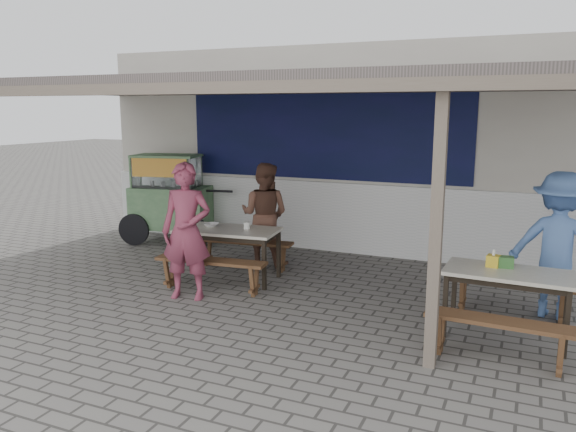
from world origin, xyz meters
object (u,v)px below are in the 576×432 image
(bench_right_wall, at_px, (511,290))
(bench_left_street, at_px, (211,267))
(bench_left_wall, at_px, (244,247))
(tissue_box, at_px, (493,261))
(table_left, at_px, (228,234))
(table_right, at_px, (508,278))
(condiment_jar, at_px, (247,225))
(patron_street_side, at_px, (187,231))
(patron_right_table, at_px, (558,245))
(condiment_bowl, at_px, (211,225))
(vendor_cart, at_px, (169,195))
(bench_right_street, at_px, (499,331))
(patron_wall_side, at_px, (264,214))
(donation_box, at_px, (505,262))

(bench_right_wall, bearing_deg, bench_left_street, -168.16)
(bench_left_wall, relative_size, tissue_box, 12.16)
(table_left, distance_m, table_right, 3.85)
(bench_left_wall, bearing_deg, condiment_jar, -62.90)
(patron_street_side, xyz_separation_m, patron_right_table, (4.36, 1.19, -0.02))
(table_right, xyz_separation_m, patron_street_side, (-3.87, -0.26, 0.22))
(table_right, bearing_deg, condiment_bowl, 172.64)
(condiment_bowl, bearing_deg, patron_right_table, 2.89)
(vendor_cart, height_order, condiment_bowl, vendor_cart)
(bench_left_wall, xyz_separation_m, bench_right_wall, (3.88, -0.55, -0.01))
(bench_left_wall, xyz_separation_m, bench_right_street, (3.82, -1.95, -0.01))
(bench_right_street, distance_m, bench_right_wall, 1.40)
(bench_right_street, distance_m, condiment_jar, 3.83)
(bench_left_street, relative_size, patron_wall_side, 0.97)
(donation_box, bearing_deg, table_right, -69.14)
(condiment_jar, bearing_deg, donation_box, -10.32)
(bench_right_wall, xyz_separation_m, tissue_box, (-0.19, -0.59, 0.48))
(tissue_box, height_order, donation_box, tissue_box)
(donation_box, bearing_deg, vendor_cart, 160.01)
(patron_street_side, relative_size, condiment_bowl, 8.82)
(bench_left_street, xyz_separation_m, patron_right_table, (4.22, 0.86, 0.53))
(patron_right_table, distance_m, condiment_bowl, 4.59)
(table_right, distance_m, donation_box, 0.20)
(bench_right_street, xyz_separation_m, bench_right_wall, (0.06, 1.40, 0.00))
(table_right, relative_size, bench_right_wall, 0.94)
(bench_right_street, xyz_separation_m, vendor_cart, (-5.90, 2.97, 0.55))
(bench_right_street, bearing_deg, condiment_jar, 159.69)
(table_right, bearing_deg, patron_wall_side, 159.06)
(bench_left_street, height_order, table_right, table_right)
(bench_left_wall, distance_m, bench_right_street, 4.29)
(donation_box, xyz_separation_m, condiment_jar, (-3.49, 0.63, -0.01))
(patron_street_side, relative_size, patron_wall_side, 1.10)
(patron_wall_side, xyz_separation_m, donation_box, (3.60, -1.44, -0.00))
(table_right, relative_size, tissue_box, 10.27)
(bench_left_wall, distance_m, table_right, 4.06)
(bench_right_street, relative_size, condiment_jar, 14.12)
(table_right, xyz_separation_m, vendor_cart, (-5.92, 2.27, 0.21))
(table_left, relative_size, tissue_box, 11.76)
(patron_wall_side, bearing_deg, patron_right_table, 167.11)
(bench_left_street, relative_size, bench_right_street, 1.11)
(patron_street_side, distance_m, condiment_bowl, 0.99)
(table_left, relative_size, bench_right_street, 1.08)
(patron_right_table, relative_size, tissue_box, 13.45)
(table_right, bearing_deg, patron_street_side, -173.80)
(patron_street_side, height_order, tissue_box, patron_street_side)
(bench_left_street, xyz_separation_m, bench_right_wall, (3.76, 0.62, -0.01))
(table_left, relative_size, bench_left_street, 0.97)
(condiment_jar, bearing_deg, table_left, -157.81)
(patron_right_table, bearing_deg, table_left, 12.19)
(table_left, height_order, patron_right_table, patron_right_table)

